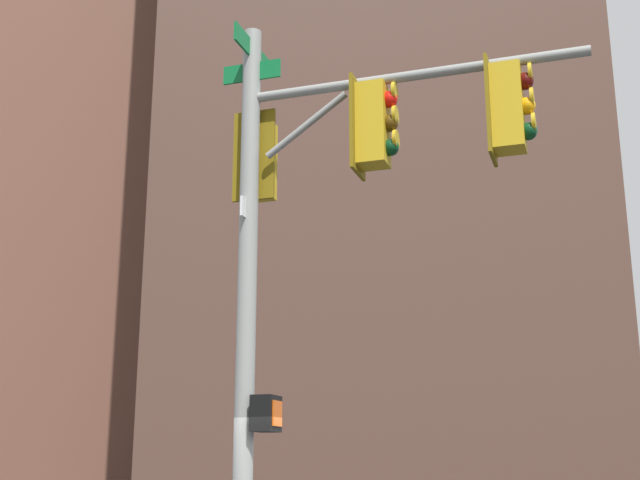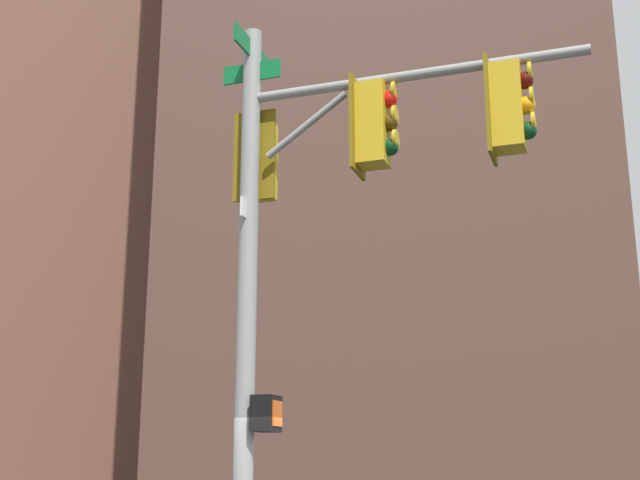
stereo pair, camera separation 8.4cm
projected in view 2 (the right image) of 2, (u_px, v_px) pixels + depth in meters
signal_pole_assembly at (323, 206)px, 9.97m from camera, size 2.41×4.01×7.30m
building_brick_nearside at (183, 177)px, 57.25m from camera, size 24.57×21.71×41.53m
building_brick_midblock at (351, 72)px, 47.98m from camera, size 23.70×19.33×46.95m
building_glass_tower at (229, 85)px, 66.59m from camera, size 23.85×31.53×61.52m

